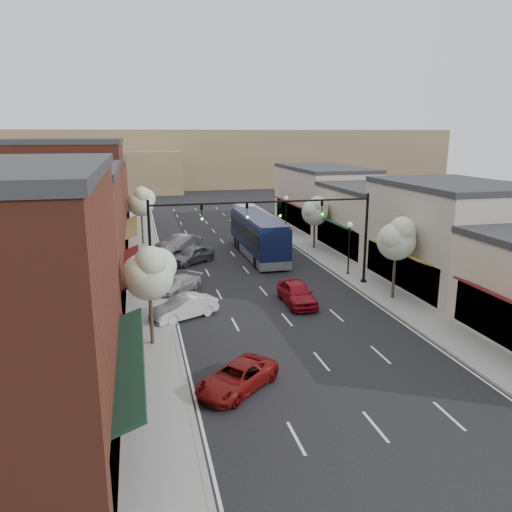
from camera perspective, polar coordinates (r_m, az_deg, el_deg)
ground at (r=29.65m, az=4.70°, el=-8.64°), size 160.00×160.00×0.00m
sidewalk_left at (r=45.88m, az=-12.70°, el=-0.67°), size 2.80×73.00×0.15m
sidewalk_right at (r=48.97m, az=7.33°, el=0.47°), size 2.80×73.00×0.15m
curb_left at (r=45.91m, az=-10.96°, el=-0.58°), size 0.25×73.00×0.17m
curb_right at (r=48.49m, az=5.78°, el=0.38°), size 0.25×73.00×0.17m
bldg_left_midnear at (r=33.13m, az=-22.80°, el=1.16°), size 10.14×14.10×9.40m
bldg_left_midfar at (r=46.69m, az=-20.30°, el=5.72°), size 10.14×14.10×10.90m
bldg_left_far at (r=62.63m, az=-18.59°, el=6.58°), size 10.14×18.10×8.40m
bldg_right_midnear at (r=39.76m, az=21.16°, el=2.17°), size 9.14×12.10×7.90m
bldg_right_midfar at (r=50.03m, az=13.34°, el=4.11°), size 9.14×12.10×6.40m
bldg_right_far at (r=62.64m, az=7.63°, el=6.71°), size 9.14×16.10×7.40m
hill_far at (r=116.43m, az=-9.38°, el=11.06°), size 120.00×30.00×12.00m
hill_near at (r=105.50m, az=-22.64°, el=8.83°), size 50.00×20.00×8.00m
signal_mast_right at (r=37.48m, az=9.23°, el=3.39°), size 8.22×0.46×7.00m
signal_mast_left at (r=34.77m, az=-8.16°, el=2.61°), size 8.22×0.46×7.00m
tree_right_near at (r=35.12m, az=15.87°, el=2.05°), size 2.85×2.65×5.95m
tree_right_far at (r=49.53m, az=6.82°, el=5.26°), size 2.85×2.65×5.43m
tree_left_near at (r=26.88m, az=-12.05°, el=-1.77°), size 2.85×2.65×5.69m
tree_left_far at (r=52.36m, az=-12.97°, el=6.14°), size 2.85×2.65×6.13m
lamp_post_near at (r=40.90m, az=10.62°, el=1.89°), size 0.44×0.44×4.44m
lamp_post_far at (r=57.06m, az=3.48°, el=5.46°), size 0.44×0.44×4.44m
coach_bus at (r=46.88m, az=0.21°, el=2.38°), size 2.86×12.57×3.83m
red_hatchback at (r=33.99m, az=4.68°, el=-4.23°), size 1.90×4.65×1.58m
parked_car_a at (r=23.15m, az=-2.19°, el=-13.71°), size 4.62×4.41×1.22m
parked_car_b at (r=31.73m, az=-8.23°, el=-5.82°), size 4.54×3.24×1.42m
parked_car_c at (r=36.80m, az=-8.85°, el=-3.26°), size 4.05×4.06×1.18m
parked_car_d at (r=44.82m, az=-7.35°, el=0.14°), size 4.71×4.25×1.55m
parked_car_e at (r=49.85m, az=-8.82°, el=1.49°), size 4.88×3.94×1.56m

